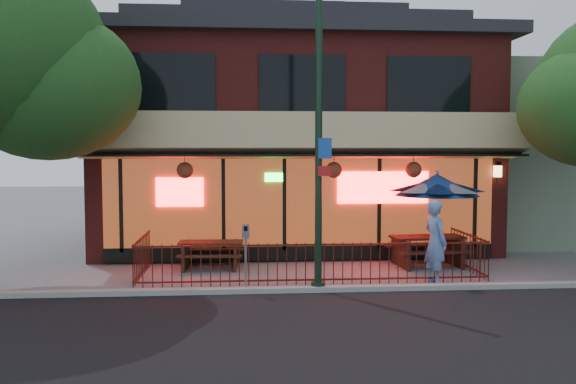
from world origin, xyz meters
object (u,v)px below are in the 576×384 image
(picnic_table_right, at_px, (427,246))
(street_light, at_px, (319,151))
(patio_umbrella, at_px, (437,185))
(parking_meter_near, at_px, (246,246))
(pedestrian, at_px, (435,242))
(picnic_table_left, at_px, (211,251))

(picnic_table_right, bearing_deg, street_light, -141.45)
(patio_umbrella, distance_m, parking_meter_near, 6.01)
(picnic_table_right, height_order, pedestrian, pedestrian)
(patio_umbrella, bearing_deg, pedestrian, -108.62)
(picnic_table_left, xyz_separation_m, pedestrian, (5.37, -2.30, 0.52))
(picnic_table_left, relative_size, patio_umbrella, 0.67)
(patio_umbrella, height_order, parking_meter_near, patio_umbrella)
(picnic_table_right, distance_m, parking_meter_near, 5.64)
(parking_meter_near, bearing_deg, pedestrian, 6.38)
(patio_umbrella, xyz_separation_m, parking_meter_near, (-5.22, -2.73, -1.19))
(picnic_table_left, xyz_separation_m, parking_meter_near, (0.90, -2.80, 0.55))
(pedestrian, bearing_deg, picnic_table_right, -29.59)
(picnic_table_right, bearing_deg, parking_meter_near, -151.86)
(picnic_table_right, bearing_deg, picnic_table_left, 178.52)
(street_light, bearing_deg, picnic_table_right, 38.55)
(pedestrian, height_order, parking_meter_near, pedestrian)
(picnic_table_right, relative_size, patio_umbrella, 0.79)
(patio_umbrella, bearing_deg, parking_meter_near, -152.41)
(street_light, height_order, picnic_table_right, street_light)
(street_light, xyz_separation_m, patio_umbrella, (3.60, 2.73, -0.93))
(street_light, xyz_separation_m, picnic_table_left, (-2.52, 2.80, -2.67))
(pedestrian, relative_size, parking_meter_near, 1.31)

